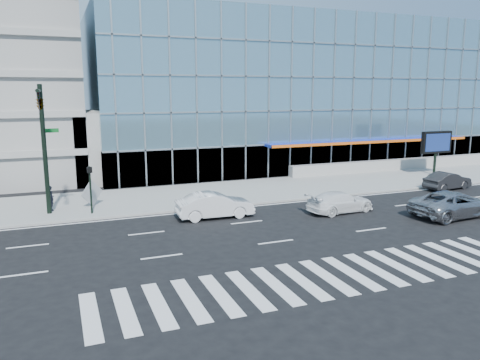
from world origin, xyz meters
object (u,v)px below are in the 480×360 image
(white_suv, at_px, (340,202))
(dark_sedan, at_px, (447,181))
(marquee_sign, at_px, (436,143))
(pedestrian, at_px, (51,198))
(ped_signal_post, at_px, (90,183))
(traffic_signal, at_px, (41,119))
(white_sedan, at_px, (215,205))
(silver_suv, at_px, (454,204))
(tilted_panel, at_px, (92,193))

(white_suv, distance_m, dark_sedan, 12.36)
(marquee_sign, height_order, pedestrian, marquee_sign)
(ped_signal_post, relative_size, dark_sedan, 0.71)
(traffic_signal, relative_size, pedestrian, 4.90)
(traffic_signal, bearing_deg, white_sedan, -16.52)
(dark_sedan, bearing_deg, marquee_sign, -42.41)
(white_sedan, xyz_separation_m, pedestrian, (-9.44, 4.95, 0.18))
(white_sedan, bearing_deg, silver_suv, -108.41)
(traffic_signal, relative_size, ped_signal_post, 2.67)
(pedestrian, bearing_deg, white_sedan, -137.18)
(ped_signal_post, xyz_separation_m, dark_sedan, (27.07, -1.94, -1.45))
(traffic_signal, distance_m, tilted_panel, 6.21)
(traffic_signal, relative_size, tilted_panel, 6.15)
(pedestrian, bearing_deg, dark_sedan, -116.65)
(silver_suv, bearing_deg, white_suv, 55.86)
(silver_suv, xyz_separation_m, pedestrian, (-23.44, 10.18, 0.16))
(ped_signal_post, distance_m, silver_suv, 22.74)
(traffic_signal, height_order, marquee_sign, traffic_signal)
(marquee_sign, height_order, tilted_panel, marquee_sign)
(white_sedan, bearing_deg, dark_sedan, -84.28)
(marquee_sign, distance_m, pedestrian, 32.96)
(marquee_sign, relative_size, tilted_panel, 3.08)
(traffic_signal, distance_m, pedestrian, 5.61)
(pedestrian, bearing_deg, marquee_sign, -107.24)
(white_sedan, height_order, dark_sedan, white_sedan)
(silver_suv, bearing_deg, marquee_sign, -43.06)
(tilted_panel, bearing_deg, traffic_signal, -178.32)
(ped_signal_post, height_order, white_suv, ped_signal_post)
(ped_signal_post, xyz_separation_m, tilted_panel, (0.18, 1.95, -1.07))
(ped_signal_post, height_order, marquee_sign, marquee_sign)
(pedestrian, bearing_deg, traffic_signal, 157.04)
(dark_sedan, bearing_deg, silver_suv, 129.38)
(white_suv, bearing_deg, silver_suv, -126.53)
(marquee_sign, bearing_deg, silver_suv, -129.37)
(white_sedan, distance_m, dark_sedan, 20.04)
(white_suv, bearing_deg, pedestrian, 63.05)
(traffic_signal, distance_m, white_suv, 18.96)
(silver_suv, xyz_separation_m, dark_sedan, (6.00, 6.50, -0.11))
(marquee_sign, bearing_deg, ped_signal_post, -174.29)
(marquee_sign, relative_size, silver_suv, 0.69)
(ped_signal_post, distance_m, white_sedan, 7.88)
(marquee_sign, bearing_deg, white_suv, -152.70)
(dark_sedan, bearing_deg, ped_signal_post, 77.98)
(ped_signal_post, height_order, silver_suv, ped_signal_post)
(ped_signal_post, xyz_separation_m, marquee_sign, (30.50, 3.05, 0.93))
(ped_signal_post, distance_m, marquee_sign, 30.67)
(white_sedan, height_order, pedestrian, pedestrian)
(marquee_sign, relative_size, white_sedan, 0.84)
(marquee_sign, bearing_deg, traffic_signal, -174.08)
(silver_suv, distance_m, tilted_panel, 23.33)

